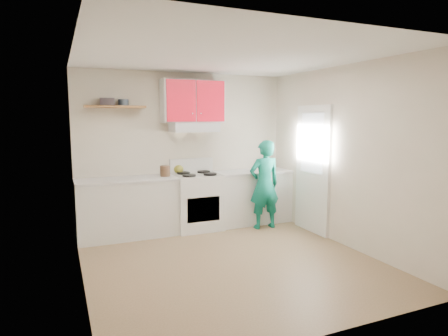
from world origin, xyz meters
name	(u,v)px	position (x,y,z in m)	size (l,w,h in m)	color
floor	(230,261)	(0.00, 0.00, 0.00)	(3.80, 3.80, 0.00)	brown
ceiling	(231,56)	(0.00, 0.00, 2.60)	(3.60, 3.80, 0.04)	white
back_wall	(185,150)	(0.00, 1.90, 1.30)	(3.60, 0.04, 2.60)	beige
front_wall	(327,187)	(0.00, -1.90, 1.30)	(3.60, 0.04, 2.60)	beige
left_wall	(78,170)	(-1.80, 0.00, 1.30)	(0.04, 3.80, 2.60)	beige
right_wall	(344,156)	(1.80, 0.00, 1.30)	(0.04, 3.80, 2.60)	beige
door	(313,169)	(1.78, 0.70, 1.02)	(0.05, 0.85, 2.05)	white
door_glass	(312,143)	(1.75, 0.70, 1.45)	(0.01, 0.55, 0.95)	white
counter_left	(127,208)	(-1.04, 1.60, 0.45)	(1.52, 0.60, 0.90)	silver
counter_right	(252,197)	(1.14, 1.60, 0.45)	(1.32, 0.60, 0.90)	silver
stove	(197,202)	(0.10, 1.57, 0.46)	(0.76, 0.65, 0.92)	white
range_hood	(194,127)	(0.10, 1.68, 1.70)	(0.76, 0.44, 0.15)	silver
upper_cabinets	(193,101)	(0.10, 1.73, 2.12)	(1.02, 0.33, 0.70)	red
shelf	(115,107)	(-1.15, 1.75, 2.02)	(0.90, 0.30, 0.04)	brown
books	(107,102)	(-1.26, 1.76, 2.09)	(0.22, 0.16, 0.11)	#453D44
tin	(123,103)	(-1.02, 1.79, 2.09)	(0.16, 0.16, 0.10)	#333D4C
kettle	(178,169)	(-0.14, 1.82, 0.99)	(0.17, 0.17, 0.14)	olive
crock	(165,172)	(-0.43, 1.58, 1.00)	(0.16, 0.16, 0.19)	#4C3321
cutting_board	(247,172)	(1.02, 1.57, 0.91)	(0.30, 0.22, 0.02)	olive
silicone_mat	(267,171)	(1.43, 1.59, 0.90)	(0.31, 0.26, 0.01)	red
person	(264,185)	(1.16, 1.17, 0.74)	(0.54, 0.36, 1.49)	#0D7660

